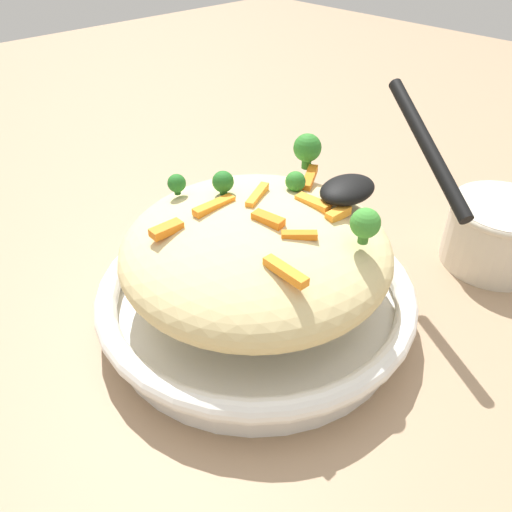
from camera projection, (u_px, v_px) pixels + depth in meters
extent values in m
plane|color=#9E7F60|center=(256.00, 316.00, 0.49)|extent=(2.40, 2.40, 0.00)
cylinder|color=white|center=(256.00, 307.00, 0.49)|extent=(0.27, 0.27, 0.02)
torus|color=white|center=(256.00, 289.00, 0.47)|extent=(0.29, 0.29, 0.02)
torus|color=black|center=(256.00, 286.00, 0.47)|extent=(0.28, 0.28, 0.00)
ellipsoid|color=#DBC689|center=(256.00, 249.00, 0.45)|extent=(0.24, 0.24, 0.08)
cube|color=orange|center=(257.00, 196.00, 0.44)|extent=(0.04, 0.02, 0.01)
cube|color=orange|center=(268.00, 219.00, 0.41)|extent=(0.01, 0.03, 0.01)
cube|color=orange|center=(285.00, 271.00, 0.36)|extent=(0.01, 0.04, 0.01)
cube|color=orange|center=(310.00, 178.00, 0.48)|extent=(0.04, 0.03, 0.01)
cube|color=orange|center=(214.00, 206.00, 0.43)|extent=(0.04, 0.01, 0.01)
cube|color=orange|center=(302.00, 233.00, 0.40)|extent=(0.03, 0.02, 0.01)
cube|color=orange|center=(166.00, 229.00, 0.41)|extent=(0.03, 0.01, 0.01)
cube|color=orange|center=(338.00, 214.00, 0.43)|extent=(0.02, 0.01, 0.01)
cube|color=orange|center=(313.00, 203.00, 0.44)|extent=(0.01, 0.03, 0.01)
cylinder|color=#296820|center=(306.00, 162.00, 0.50)|extent=(0.01, 0.01, 0.01)
sphere|color=#2D7A28|center=(307.00, 148.00, 0.49)|extent=(0.03, 0.03, 0.03)
cylinder|color=#377928|center=(363.00, 237.00, 0.40)|extent=(0.01, 0.01, 0.01)
sphere|color=#3D8E33|center=(365.00, 223.00, 0.39)|extent=(0.02, 0.02, 0.02)
cylinder|color=#205B1C|center=(224.00, 192.00, 0.45)|extent=(0.01, 0.01, 0.01)
sphere|color=#236B23|center=(223.00, 181.00, 0.44)|extent=(0.02, 0.02, 0.02)
cylinder|color=#296820|center=(295.00, 190.00, 0.46)|extent=(0.01, 0.01, 0.00)
sphere|color=#2D7A28|center=(295.00, 181.00, 0.46)|extent=(0.02, 0.02, 0.02)
cylinder|color=#205B1C|center=(178.00, 191.00, 0.46)|extent=(0.01, 0.01, 0.00)
sphere|color=#236B23|center=(177.00, 183.00, 0.45)|extent=(0.02, 0.02, 0.02)
ellipsoid|color=black|center=(347.00, 189.00, 0.44)|extent=(0.06, 0.04, 0.02)
cylinder|color=black|center=(428.00, 146.00, 0.44)|extent=(0.08, 0.13, 0.07)
cylinder|color=beige|center=(498.00, 234.00, 0.55)|extent=(0.11, 0.11, 0.07)
torus|color=beige|center=(506.00, 209.00, 0.53)|extent=(0.11, 0.11, 0.01)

